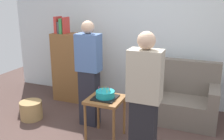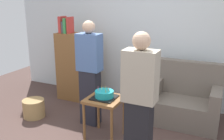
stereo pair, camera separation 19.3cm
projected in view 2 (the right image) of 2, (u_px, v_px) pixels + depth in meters
wall_back at (156, 31)px, 4.66m from camera, size 6.00×0.10×2.70m
couch at (184, 101)px, 4.13m from camera, size 1.10×0.70×0.96m
bookshelf at (78, 66)px, 4.94m from camera, size 0.80×0.36×1.60m
side_table at (104, 104)px, 3.58m from camera, size 0.48×0.48×0.61m
birthday_cake at (104, 95)px, 3.54m from camera, size 0.32×0.32×0.17m
person_blowing_candles at (90, 73)px, 3.93m from camera, size 0.36×0.22×1.63m
person_holding_cake at (139, 105)px, 2.78m from camera, size 0.36×0.22×1.63m
wicker_basket at (34, 108)px, 4.33m from camera, size 0.36×0.36×0.30m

